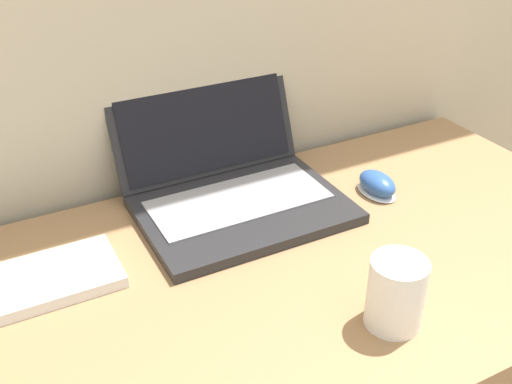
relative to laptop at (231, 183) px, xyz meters
name	(u,v)px	position (x,y,z in m)	size (l,w,h in m)	color
laptop	(231,183)	(0.00, 0.00, 0.00)	(0.38, 0.34, 0.20)	#232326
drink_cup	(396,292)	(0.06, -0.41, 0.02)	(0.08, 0.08, 0.11)	white
computer_mouse	(377,185)	(0.27, -0.10, -0.02)	(0.06, 0.09, 0.04)	white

